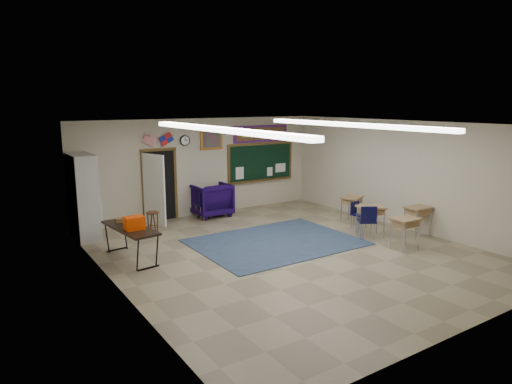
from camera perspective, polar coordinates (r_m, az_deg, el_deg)
floor at (r=10.89m, az=4.12°, el=-7.53°), size 9.00×9.00×0.00m
back_wall at (r=14.28m, az=-6.82°, el=3.12°), size 8.00×0.04×3.00m
front_wall at (r=7.55m, az=25.57°, el=-5.21°), size 8.00×0.04×3.00m
left_wall at (r=8.71m, az=-17.15°, el=-2.51°), size 0.04×9.00×3.00m
right_wall at (r=13.29m, az=18.07°, el=2.04°), size 0.04×9.00×3.00m
ceiling at (r=10.32m, az=4.36°, el=8.45°), size 8.00×9.00×0.04m
area_rug at (r=11.61m, az=2.50°, el=-6.25°), size 4.00×3.00×0.02m
fluorescent_strips at (r=10.33m, az=4.35°, el=8.12°), size 3.86×6.00×0.10m
doorway at (r=13.62m, az=-12.15°, el=0.67°), size 1.10×0.89×2.16m
chalkboard at (r=15.35m, az=0.62°, el=3.62°), size 2.55×0.14×1.30m
bulletin_board at (r=15.26m, az=0.62°, el=7.30°), size 2.10×0.05×0.55m
framed_art_print at (r=14.32m, az=-5.58°, el=6.59°), size 0.75×0.05×0.65m
wall_clock at (r=13.93m, az=-8.88°, el=6.38°), size 0.32×0.05×0.32m
wall_flags at (r=13.56m, az=-12.14°, el=6.69°), size 1.16×0.06×0.70m
storage_cabinet at (r=12.52m, az=-20.77°, el=-0.55°), size 0.59×1.25×2.20m
wingback_armchair at (r=14.20m, az=-5.68°, el=-0.96°), size 1.10×1.13×1.02m
student_chair_reading at (r=13.89m, az=-6.65°, el=-1.64°), size 0.43×0.43×0.84m
student_chair_desk_a at (r=12.12m, az=13.65°, el=-3.64°), size 0.62×0.62×0.90m
student_chair_desk_b at (r=13.09m, az=12.73°, el=-2.86°), size 0.40×0.40×0.74m
student_desk_front_left at (r=12.32m, az=14.12°, el=-3.38°), size 0.83×0.73×0.82m
student_desk_front_right at (r=13.57m, az=11.87°, el=-2.01°), size 0.80×0.71×0.80m
student_desk_back_left at (r=11.51m, az=18.12°, el=-4.77°), size 0.66×0.51×0.78m
student_desk_back_right at (r=12.76m, az=19.51°, el=-3.27°), size 0.68×0.52×0.79m
folding_table at (r=10.66m, az=-15.36°, el=-5.99°), size 0.81×1.88×1.04m
wooden_stool at (r=12.58m, az=-12.76°, el=-3.72°), size 0.34×0.34×0.60m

